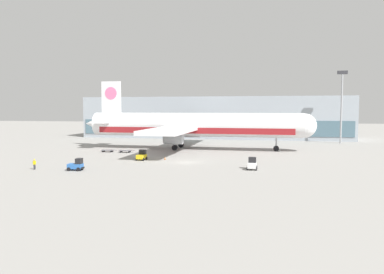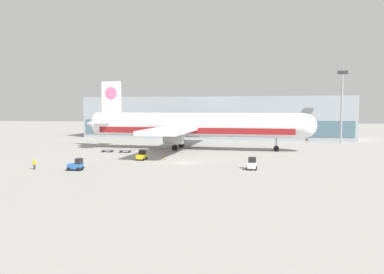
{
  "view_description": "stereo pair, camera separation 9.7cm",
  "coord_description": "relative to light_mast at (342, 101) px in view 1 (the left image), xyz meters",
  "views": [
    {
      "loc": [
        15.46,
        -67.72,
        10.06
      ],
      "look_at": [
        -0.85,
        10.06,
        4.0
      ],
      "focal_mm": 35.0,
      "sensor_mm": 36.0,
      "label": 1
    },
    {
      "loc": [
        15.55,
        -67.7,
        10.06
      ],
      "look_at": [
        -0.85,
        10.06,
        4.0
      ],
      "focal_mm": 35.0,
      "sensor_mm": 36.0,
      "label": 2
    }
  ],
  "objects": [
    {
      "name": "traffic_cone_near",
      "position": [
        -40.2,
        -43.93,
        -11.95
      ],
      "size": [
        0.4,
        0.4,
        0.57
      ],
      "color": "black",
      "rests_on": "ground_plane"
    },
    {
      "name": "baggage_dolly_second",
      "position": [
        -52.48,
        -34.03,
        -11.83
      ],
      "size": [
        3.77,
        1.87,
        0.48
      ],
      "rotation": [
        0.0,
        0.0,
        0.14
      ],
      "color": "#56565B",
      "rests_on": "ground_plane"
    },
    {
      "name": "ground_crew_near",
      "position": [
        -58.01,
        -59.86,
        -11.19
      ],
      "size": [
        0.57,
        0.23,
        1.75
      ],
      "rotation": [
        0.0,
        0.0,
        0.0
      ],
      "color": "black",
      "rests_on": "ground_plane"
    },
    {
      "name": "baggage_tug_mid",
      "position": [
        -50.79,
        -59.24,
        -11.35
      ],
      "size": [
        2.58,
        1.86,
        2.0
      ],
      "rotation": [
        0.0,
        0.0,
        0.1
      ],
      "color": "#2D66B7",
      "rests_on": "ground_plane"
    },
    {
      "name": "airplane_main",
      "position": [
        -39.08,
        -24.28,
        -6.38
      ],
      "size": [
        58.05,
        48.05,
        17.0
      ],
      "rotation": [
        0.0,
        0.0,
        -0.01
      ],
      "color": "white",
      "rests_on": "ground_plane"
    },
    {
      "name": "baggage_tug_foreground",
      "position": [
        -44.52,
        -45.31,
        -11.35
      ],
      "size": [
        1.74,
        2.52,
        2.0
      ],
      "rotation": [
        0.0,
        0.0,
        1.52
      ],
      "color": "yellow",
      "rests_on": "ground_plane"
    },
    {
      "name": "light_mast",
      "position": [
        0.0,
        0.0,
        0.0
      ],
      "size": [
        2.8,
        0.5,
        20.86
      ],
      "color": "#9EA0A5",
      "rests_on": "ground_plane"
    },
    {
      "name": "terminal_building",
      "position": [
        -39.03,
        14.76,
        -5.23
      ],
      "size": [
        90.0,
        18.2,
        14.0
      ],
      "color": "#9EA8B2",
      "rests_on": "ground_plane"
    },
    {
      "name": "ground_plane",
      "position": [
        -35.44,
        -46.65,
        -12.22
      ],
      "size": [
        400.0,
        400.0,
        0.0
      ],
      "primitive_type": "plane",
      "color": "gray"
    },
    {
      "name": "baggage_tug_far",
      "position": [
        -22.82,
        -52.4,
        -11.35
      ],
      "size": [
        1.65,
        2.47,
        2.0
      ],
      "rotation": [
        0.0,
        0.0,
        1.56
      ],
      "color": "silver",
      "rests_on": "ground_plane"
    },
    {
      "name": "baggage_dolly_lead",
      "position": [
        -56.86,
        -33.99,
        -11.83
      ],
      "size": [
        3.77,
        1.87,
        0.48
      ],
      "rotation": [
        0.0,
        0.0,
        0.14
      ],
      "color": "#56565B",
      "rests_on": "ground_plane"
    }
  ]
}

